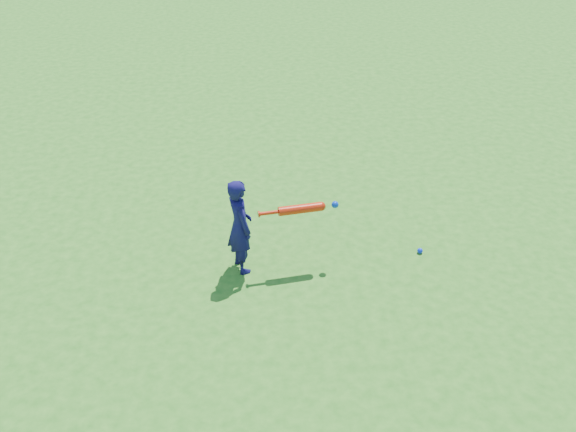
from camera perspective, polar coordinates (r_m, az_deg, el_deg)
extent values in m
plane|color=#29741B|center=(7.31, -9.81, -1.94)|extent=(80.00, 80.00, 0.00)
imported|color=#130F49|center=(6.47, -4.31, -0.89)|extent=(0.37, 0.45, 1.05)
sphere|color=#0D2BE8|center=(7.09, 11.65, -3.04)|extent=(0.06, 0.06, 0.06)
cylinder|color=red|center=(6.38, -2.61, 0.16)|extent=(0.03, 0.07, 0.06)
cylinder|color=red|center=(6.39, -1.68, 0.28)|extent=(0.21, 0.07, 0.04)
cylinder|color=red|center=(6.45, 1.07, 0.63)|extent=(0.45, 0.17, 0.09)
sphere|color=red|center=(6.50, 2.96, 0.86)|extent=(0.09, 0.09, 0.09)
sphere|color=#0B39C3|center=(6.54, 4.20, 1.02)|extent=(0.07, 0.07, 0.07)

